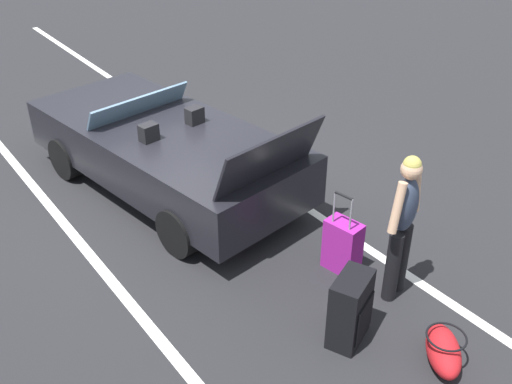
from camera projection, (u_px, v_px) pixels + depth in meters
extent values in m
plane|color=black|center=(169.00, 188.00, 8.18)|extent=(80.00, 80.00, 0.00)
cube|color=silver|center=(239.00, 163.00, 8.79)|extent=(18.00, 0.12, 0.01)
cube|color=silver|center=(65.00, 225.00, 7.41)|extent=(18.00, 0.12, 0.01)
cube|color=black|center=(165.00, 149.00, 7.86)|extent=(4.31, 2.32, 0.64)
cube|color=black|center=(107.00, 124.00, 8.78)|extent=(1.54, 1.84, 0.38)
cube|color=slate|center=(139.00, 105.00, 7.92)|extent=(0.40, 1.56, 0.31)
cube|color=black|center=(149.00, 133.00, 7.29)|extent=(0.19, 0.24, 0.22)
cube|color=black|center=(195.00, 115.00, 7.73)|extent=(0.19, 0.24, 0.22)
cube|color=black|center=(271.00, 157.00, 6.37)|extent=(0.47, 1.52, 0.61)
cylinder|color=black|center=(66.00, 158.00, 8.30)|extent=(0.63, 0.30, 0.60)
cylinder|color=black|center=(159.00, 124.00, 9.28)|extent=(0.63, 0.30, 0.60)
cylinder|color=black|center=(179.00, 232.00, 6.77)|extent=(0.63, 0.30, 0.60)
cylinder|color=black|center=(275.00, 182.00, 7.74)|extent=(0.63, 0.30, 0.60)
cube|color=black|center=(350.00, 309.00, 5.56)|extent=(0.45, 0.55, 0.74)
cube|color=black|center=(364.00, 319.00, 5.53)|extent=(0.17, 0.36, 0.41)
sphere|color=black|center=(344.00, 322.00, 5.91)|extent=(0.04, 0.04, 0.04)
sphere|color=black|center=(330.00, 343.00, 5.67)|extent=(0.04, 0.04, 0.04)
cube|color=#991E8C|center=(342.00, 246.00, 6.51)|extent=(0.43, 0.30, 0.62)
cube|color=#721669|center=(349.00, 244.00, 6.62)|extent=(0.32, 0.07, 0.34)
cylinder|color=gray|center=(334.00, 207.00, 6.28)|extent=(0.02, 0.02, 0.38)
cylinder|color=gray|center=(351.00, 215.00, 6.15)|extent=(0.02, 0.02, 0.38)
cylinder|color=black|center=(344.00, 196.00, 6.12)|extent=(0.22, 0.06, 0.03)
sphere|color=black|center=(326.00, 265.00, 6.69)|extent=(0.04, 0.04, 0.04)
sphere|color=black|center=(346.00, 276.00, 6.53)|extent=(0.04, 0.04, 0.04)
ellipsoid|color=red|center=(443.00, 351.00, 5.41)|extent=(0.68, 0.64, 0.30)
torus|color=black|center=(447.00, 337.00, 5.31)|extent=(0.52, 0.52, 0.02)
cylinder|color=black|center=(392.00, 267.00, 6.04)|extent=(0.18, 0.18, 0.82)
cylinder|color=black|center=(401.00, 257.00, 6.18)|extent=(0.18, 0.18, 0.82)
ellipsoid|color=#2D384C|center=(406.00, 205.00, 5.74)|extent=(0.30, 0.37, 0.60)
sphere|color=tan|center=(412.00, 169.00, 5.54)|extent=(0.21, 0.21, 0.21)
sphere|color=tan|center=(412.00, 165.00, 5.51)|extent=(0.18, 0.18, 0.18)
cylinder|color=tan|center=(397.00, 208.00, 5.57)|extent=(0.14, 0.21, 0.53)
cylinder|color=tan|center=(416.00, 190.00, 5.84)|extent=(0.14, 0.21, 0.53)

